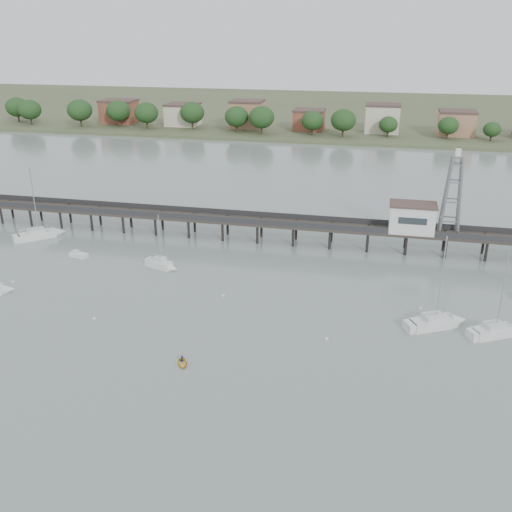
% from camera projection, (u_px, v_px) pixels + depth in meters
% --- Properties ---
extents(ground_plane, '(500.00, 500.00, 0.00)m').
position_uv_depth(ground_plane, '(167.00, 446.00, 56.98)').
color(ground_plane, slate).
rests_on(ground_plane, ground).
extents(pier, '(150.00, 5.00, 5.50)m').
position_uv_depth(pier, '(277.00, 223.00, 109.89)').
color(pier, '#2D2823').
rests_on(pier, ground).
extents(pier_building, '(8.40, 5.40, 5.30)m').
position_uv_depth(pier_building, '(412.00, 218.00, 103.82)').
color(pier_building, silver).
rests_on(pier_building, ground).
extents(lattice_tower, '(3.20, 3.20, 15.50)m').
position_uv_depth(lattice_tower, '(452.00, 196.00, 100.86)').
color(lattice_tower, slate).
rests_on(lattice_tower, ground).
extents(sailboat_c, '(8.84, 6.36, 14.30)m').
position_uv_depth(sailboat_c, '(442.00, 322.00, 79.67)').
color(sailboat_c, silver).
rests_on(sailboat_c, ground).
extents(sailboat_b, '(6.22, 3.51, 10.10)m').
position_uv_depth(sailboat_b, '(163.00, 265.00, 98.59)').
color(sailboat_b, silver).
rests_on(sailboat_b, ground).
extents(sailboat_d, '(7.78, 5.60, 12.69)m').
position_uv_depth(sailboat_d, '(500.00, 331.00, 77.35)').
color(sailboat_d, silver).
rests_on(sailboat_d, ground).
extents(sailboat_f, '(8.45, 8.38, 15.13)m').
position_uv_depth(sailboat_f, '(45.00, 234.00, 113.49)').
color(sailboat_f, silver).
rests_on(sailboat_f, ground).
extents(white_tender, '(3.59, 2.10, 1.31)m').
position_uv_depth(white_tender, '(78.00, 255.00, 103.67)').
color(white_tender, silver).
rests_on(white_tender, ground).
extents(yellow_dinghy, '(1.76, 1.19, 2.39)m').
position_uv_depth(yellow_dinghy, '(182.00, 365.00, 70.74)').
color(yellow_dinghy, yellow).
rests_on(yellow_dinghy, ground).
extents(dinghy_occupant, '(0.82, 1.20, 0.27)m').
position_uv_depth(dinghy_occupant, '(182.00, 365.00, 70.74)').
color(dinghy_occupant, black).
rests_on(dinghy_occupant, ground).
extents(mooring_buoys, '(81.63, 15.63, 0.39)m').
position_uv_depth(mooring_buoys, '(259.00, 317.00, 82.21)').
color(mooring_buoys, beige).
rests_on(mooring_buoys, ground).
extents(far_shore, '(500.00, 170.00, 10.40)m').
position_uv_depth(far_shore, '(346.00, 112.00, 273.49)').
color(far_shore, '#475133').
rests_on(far_shore, ground).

